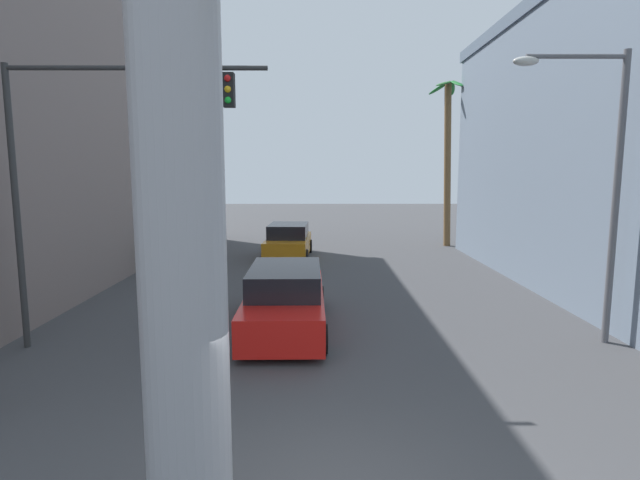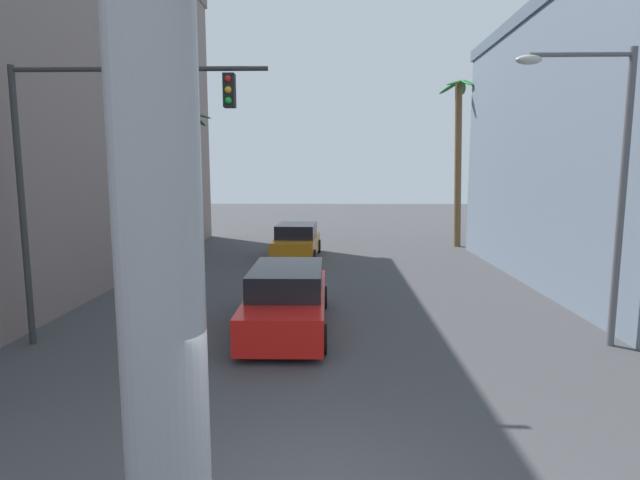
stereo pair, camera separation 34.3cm
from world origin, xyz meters
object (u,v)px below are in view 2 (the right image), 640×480
at_px(car_far, 297,242).
at_px(pedestrian_far_left, 167,247).
at_px(street_lamp, 605,168).
at_px(traffic_light_mast, 94,151).
at_px(car_lead, 287,299).
at_px(palm_tree_far_left, 184,162).
at_px(palm_tree_far_right, 459,149).

height_order(car_far, pedestrian_far_left, pedestrian_far_left).
distance_m(street_lamp, pedestrian_far_left, 15.18).
height_order(traffic_light_mast, car_lead, traffic_light_mast).
relative_size(traffic_light_mast, car_lead, 1.19).
bearing_deg(street_lamp, car_far, 123.57).
distance_m(palm_tree_far_left, pedestrian_far_left, 5.01).
xyz_separation_m(street_lamp, pedestrian_far_left, (-12.43, 8.18, -3.01)).
bearing_deg(palm_tree_far_left, pedestrian_far_left, -85.28).
distance_m(car_lead, car_far, 10.26).
relative_size(street_lamp, palm_tree_far_left, 0.96).
bearing_deg(car_lead, palm_tree_far_left, 117.98).
xyz_separation_m(street_lamp, traffic_light_mast, (-11.07, -0.25, 0.37)).
xyz_separation_m(traffic_light_mast, palm_tree_far_right, (11.62, 15.34, 0.71)).
height_order(street_lamp, palm_tree_far_right, palm_tree_far_right).
distance_m(street_lamp, palm_tree_far_left, 17.41).
relative_size(car_lead, palm_tree_far_left, 0.77).
height_order(palm_tree_far_left, pedestrian_far_left, palm_tree_far_left).
bearing_deg(palm_tree_far_left, palm_tree_far_right, 13.65).
xyz_separation_m(traffic_light_mast, pedestrian_far_left, (-1.37, 8.43, -3.38)).
bearing_deg(car_lead, traffic_light_mast, -161.34).
bearing_deg(traffic_light_mast, palm_tree_far_left, 97.85).
bearing_deg(street_lamp, car_lead, 170.99).
relative_size(traffic_light_mast, palm_tree_far_left, 0.91).
relative_size(palm_tree_far_left, palm_tree_far_right, 0.79).
height_order(car_far, palm_tree_far_right, palm_tree_far_right).
height_order(street_lamp, car_far, street_lamp).
xyz_separation_m(street_lamp, palm_tree_far_right, (0.55, 15.09, 1.08)).
bearing_deg(pedestrian_far_left, palm_tree_far_right, 28.02).
distance_m(traffic_light_mast, palm_tree_far_left, 12.23).
bearing_deg(palm_tree_far_left, traffic_light_mast, -82.15).
height_order(palm_tree_far_right, pedestrian_far_left, palm_tree_far_right).
relative_size(street_lamp, pedestrian_far_left, 3.90).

